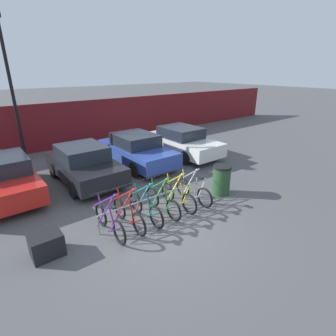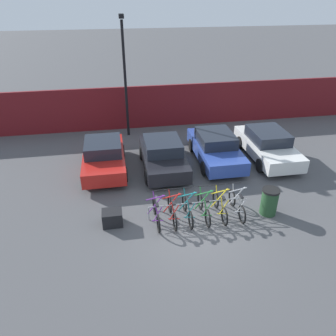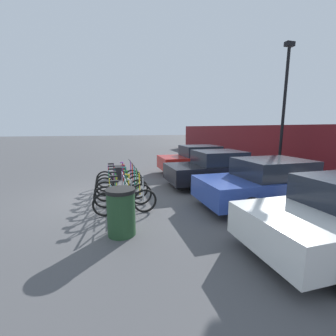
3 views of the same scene
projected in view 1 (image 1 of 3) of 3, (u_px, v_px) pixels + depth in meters
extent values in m
plane|color=#4C4C4F|center=(161.00, 226.00, 7.29)|extent=(120.00, 120.00, 0.00)
cube|color=maroon|center=(54.00, 126.00, 13.84)|extent=(36.00, 0.16, 2.45)
cylinder|color=gray|center=(153.00, 197.00, 7.71)|extent=(3.48, 0.04, 0.04)
cylinder|color=gray|center=(98.00, 226.00, 6.80)|extent=(0.04, 0.04, 0.55)
cylinder|color=gray|center=(195.00, 190.00, 8.81)|extent=(0.04, 0.04, 0.55)
torus|color=black|center=(119.00, 232.00, 6.43)|extent=(0.06, 0.66, 0.66)
torus|color=black|center=(101.00, 215.00, 7.20)|extent=(0.06, 0.66, 0.66)
cylinder|color=#752D99|center=(106.00, 210.00, 6.82)|extent=(0.60, 0.04, 0.76)
cylinder|color=#752D99|center=(106.00, 200.00, 6.67)|extent=(0.68, 0.04, 0.16)
cylinder|color=#752D99|center=(112.00, 217.00, 6.59)|extent=(0.14, 0.04, 0.63)
cylinder|color=#752D99|center=(116.00, 220.00, 6.44)|extent=(0.32, 0.03, 0.58)
cylinder|color=#752D99|center=(116.00, 229.00, 6.59)|extent=(0.40, 0.03, 0.08)
cylinder|color=#752D99|center=(101.00, 204.00, 7.05)|extent=(0.12, 0.04, 0.69)
cylinder|color=black|center=(100.00, 193.00, 6.89)|extent=(0.52, 0.03, 0.03)
cube|color=black|center=(113.00, 207.00, 6.41)|extent=(0.10, 0.22, 0.05)
torus|color=black|center=(139.00, 224.00, 6.76)|extent=(0.06, 0.66, 0.66)
torus|color=black|center=(120.00, 208.00, 7.53)|extent=(0.06, 0.66, 0.66)
cylinder|color=red|center=(125.00, 203.00, 7.15)|extent=(0.60, 0.04, 0.76)
cylinder|color=red|center=(125.00, 194.00, 7.00)|extent=(0.68, 0.04, 0.16)
cylinder|color=red|center=(132.00, 210.00, 6.92)|extent=(0.14, 0.04, 0.63)
cylinder|color=red|center=(136.00, 212.00, 6.77)|extent=(0.32, 0.03, 0.58)
cylinder|color=red|center=(135.00, 222.00, 6.92)|extent=(0.40, 0.03, 0.08)
cylinder|color=red|center=(119.00, 198.00, 7.38)|extent=(0.12, 0.04, 0.69)
cylinder|color=black|center=(119.00, 187.00, 7.22)|extent=(0.52, 0.03, 0.03)
cube|color=black|center=(133.00, 200.00, 6.73)|extent=(0.10, 0.22, 0.05)
torus|color=black|center=(156.00, 217.00, 7.08)|extent=(0.06, 0.66, 0.66)
torus|color=black|center=(136.00, 203.00, 7.85)|extent=(0.06, 0.66, 0.66)
cylinder|color=#197A7F|center=(142.00, 198.00, 7.47)|extent=(0.60, 0.04, 0.76)
cylinder|color=#197A7F|center=(143.00, 188.00, 7.32)|extent=(0.68, 0.04, 0.16)
cylinder|color=#197A7F|center=(149.00, 204.00, 7.24)|extent=(0.14, 0.04, 0.63)
cylinder|color=#197A7F|center=(153.00, 206.00, 7.09)|extent=(0.32, 0.03, 0.58)
cylinder|color=#197A7F|center=(152.00, 215.00, 7.24)|extent=(0.40, 0.03, 0.08)
cylinder|color=#197A7F|center=(136.00, 193.00, 7.70)|extent=(0.12, 0.04, 0.69)
cylinder|color=black|center=(136.00, 182.00, 7.54)|extent=(0.52, 0.03, 0.03)
cube|color=black|center=(151.00, 194.00, 7.05)|extent=(0.10, 0.22, 0.05)
torus|color=black|center=(174.00, 210.00, 7.43)|extent=(0.06, 0.66, 0.66)
torus|color=black|center=(153.00, 197.00, 8.20)|extent=(0.06, 0.66, 0.66)
cylinder|color=#288438|center=(159.00, 192.00, 7.82)|extent=(0.60, 0.04, 0.76)
cylinder|color=#288438|center=(160.00, 183.00, 7.67)|extent=(0.68, 0.04, 0.16)
cylinder|color=#288438|center=(166.00, 198.00, 7.59)|extent=(0.14, 0.04, 0.63)
cylinder|color=#288438|center=(170.00, 199.00, 7.43)|extent=(0.32, 0.03, 0.58)
cylinder|color=#288438|center=(169.00, 208.00, 7.58)|extent=(0.40, 0.03, 0.08)
cylinder|color=#288438|center=(153.00, 187.00, 8.05)|extent=(0.12, 0.04, 0.69)
cylinder|color=black|center=(154.00, 177.00, 7.89)|extent=(0.52, 0.03, 0.03)
cube|color=black|center=(168.00, 188.00, 7.40)|extent=(0.10, 0.22, 0.05)
torus|color=black|center=(189.00, 204.00, 7.78)|extent=(0.06, 0.66, 0.66)
torus|color=black|center=(168.00, 192.00, 8.55)|extent=(0.06, 0.66, 0.66)
cylinder|color=yellow|center=(175.00, 187.00, 8.16)|extent=(0.60, 0.04, 0.76)
cylinder|color=yellow|center=(176.00, 178.00, 8.01)|extent=(0.68, 0.04, 0.16)
cylinder|color=yellow|center=(182.00, 192.00, 7.94)|extent=(0.14, 0.04, 0.63)
cylinder|color=yellow|center=(186.00, 194.00, 7.78)|extent=(0.32, 0.03, 0.58)
cylinder|color=yellow|center=(185.00, 202.00, 7.93)|extent=(0.40, 0.03, 0.08)
cylinder|color=yellow|center=(168.00, 182.00, 8.39)|extent=(0.12, 0.04, 0.69)
cylinder|color=black|center=(169.00, 172.00, 8.23)|extent=(0.52, 0.03, 0.03)
cube|color=black|center=(184.00, 183.00, 7.75)|extent=(0.10, 0.22, 0.05)
torus|color=black|center=(205.00, 198.00, 8.15)|extent=(0.06, 0.66, 0.66)
torus|color=black|center=(183.00, 187.00, 8.92)|extent=(0.06, 0.66, 0.66)
cylinder|color=#B7B7BC|center=(190.00, 181.00, 8.54)|extent=(0.60, 0.04, 0.76)
cylinder|color=#B7B7BC|center=(192.00, 173.00, 8.39)|extent=(0.68, 0.04, 0.16)
cylinder|color=#B7B7BC|center=(197.00, 186.00, 8.31)|extent=(0.14, 0.04, 0.63)
cylinder|color=#B7B7BC|center=(202.00, 188.00, 8.16)|extent=(0.32, 0.03, 0.58)
cylinder|color=#B7B7BC|center=(200.00, 196.00, 8.30)|extent=(0.40, 0.03, 0.08)
cylinder|color=#B7B7BC|center=(184.00, 178.00, 8.77)|extent=(0.12, 0.04, 0.69)
cylinder|color=black|center=(185.00, 168.00, 8.61)|extent=(0.52, 0.03, 0.03)
cube|color=black|center=(200.00, 178.00, 8.12)|extent=(0.10, 0.22, 0.05)
cube|color=red|center=(4.00, 182.00, 8.73)|extent=(1.80, 3.93, 0.62)
cube|color=#1E232D|center=(0.00, 165.00, 8.60)|extent=(1.58, 1.81, 0.52)
cylinder|color=black|center=(26.00, 172.00, 10.15)|extent=(0.20, 0.64, 0.64)
cylinder|color=black|center=(42.00, 193.00, 8.47)|extent=(0.20, 0.64, 0.64)
cube|color=black|center=(85.00, 167.00, 10.00)|extent=(1.80, 3.93, 0.62)
cube|color=#1E232D|center=(82.00, 152.00, 9.87)|extent=(1.58, 1.81, 0.52)
cylinder|color=black|center=(54.00, 170.00, 10.43)|extent=(0.20, 0.64, 0.64)
cylinder|color=black|center=(94.00, 161.00, 11.42)|extent=(0.20, 0.64, 0.64)
cylinder|color=black|center=(74.00, 189.00, 8.76)|extent=(0.20, 0.64, 0.64)
cylinder|color=black|center=(119.00, 177.00, 9.74)|extent=(0.20, 0.64, 0.64)
cube|color=#2D479E|center=(137.00, 152.00, 11.75)|extent=(1.80, 4.18, 0.62)
cube|color=#1E232D|center=(135.00, 140.00, 11.62)|extent=(1.58, 1.92, 0.52)
cylinder|color=black|center=(108.00, 155.00, 12.23)|extent=(0.20, 0.64, 0.64)
cylinder|color=black|center=(139.00, 148.00, 13.22)|extent=(0.20, 0.64, 0.64)
cylinder|color=black|center=(135.00, 170.00, 10.45)|extent=(0.20, 0.64, 0.64)
cylinder|color=black|center=(169.00, 161.00, 11.44)|extent=(0.20, 0.64, 0.64)
cube|color=silver|center=(182.00, 144.00, 13.11)|extent=(1.80, 4.30, 0.62)
cube|color=#1E232D|center=(181.00, 132.00, 12.98)|extent=(1.58, 1.98, 0.52)
cylinder|color=black|center=(154.00, 146.00, 13.62)|extent=(0.20, 0.64, 0.64)
cylinder|color=black|center=(179.00, 141.00, 14.61)|extent=(0.20, 0.64, 0.64)
cylinder|color=black|center=(186.00, 158.00, 11.78)|extent=(0.20, 0.64, 0.64)
cylinder|color=black|center=(212.00, 151.00, 12.77)|extent=(0.20, 0.64, 0.64)
cylinder|color=black|center=(13.00, 96.00, 11.48)|extent=(0.14, 0.14, 5.95)
cylinder|color=#234728|center=(221.00, 181.00, 9.01)|extent=(0.60, 0.60, 0.95)
cylinder|color=black|center=(222.00, 167.00, 8.82)|extent=(0.63, 0.63, 0.08)
cube|color=black|center=(47.00, 245.00, 6.05)|extent=(0.70, 0.56, 0.55)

